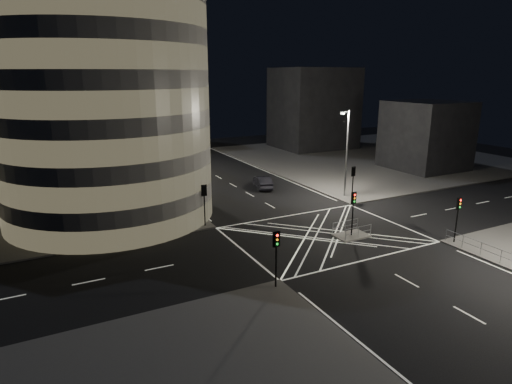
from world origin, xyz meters
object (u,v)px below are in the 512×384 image
traffic_signal_nl (276,249)px  traffic_signal_nr (458,211)px  street_lamp_left_near (180,161)px  street_lamp_right_far (346,151)px  central_island (351,236)px  sedan (263,182)px  traffic_signal_fl (204,198)px  traffic_signal_island (353,205)px  street_lamp_left_far (140,138)px  traffic_signal_fr (353,177)px

traffic_signal_nl → traffic_signal_nr: same height
street_lamp_left_near → street_lamp_right_far: same height
central_island → traffic_signal_nl: 12.36m
traffic_signal_nl → street_lamp_left_near: size_ratio=0.40×
sedan → street_lamp_right_far: bearing=145.2°
traffic_signal_fl → street_lamp_left_near: bearing=97.0°
traffic_signal_fl → street_lamp_left_near: street_lamp_left_near is taller
traffic_signal_island → sedan: (0.81, 18.49, -2.13)m
traffic_signal_fl → traffic_signal_island: 13.62m
street_lamp_left_far → traffic_signal_nr: bearing=-63.6°
traffic_signal_nr → traffic_signal_island: (-6.80, 5.30, 0.00)m
central_island → sedan: (0.81, 18.49, 0.71)m
sedan → traffic_signal_island: bearing=103.0°
central_island → sedan: sedan is taller
street_lamp_left_near → street_lamp_right_far: 19.11m
central_island → traffic_signal_island: traffic_signal_island is taller
traffic_signal_fr → traffic_signal_nr: bearing=-90.0°
traffic_signal_nl → sedan: (11.61, 23.79, -2.13)m
street_lamp_left_far → sedan: street_lamp_left_far is taller
street_lamp_left_near → sedan: (12.24, 4.99, -4.76)m
traffic_signal_fl → sedan: (11.61, 10.19, -2.13)m
traffic_signal_fl → sedan: 15.59m
street_lamp_right_far → sedan: 11.42m
street_lamp_right_far → central_island: bearing=-125.3°
traffic_signal_island → street_lamp_left_far: 33.61m
traffic_signal_island → street_lamp_left_near: (-11.44, 13.50, 2.63)m
traffic_signal_nr → street_lamp_right_far: 16.03m
central_island → traffic_signal_island: (0.00, 0.00, 2.84)m
traffic_signal_fl → sedan: bearing=41.3°
traffic_signal_nr → central_island: bearing=142.1°
traffic_signal_fl → street_lamp_left_near: size_ratio=0.40×
traffic_signal_fr → street_lamp_right_far: size_ratio=0.40×
street_lamp_left_near → sedan: street_lamp_left_near is taller
traffic_signal_fl → street_lamp_left_near: 5.86m
central_island → traffic_signal_fl: traffic_signal_fl is taller
central_island → street_lamp_left_far: 33.95m
traffic_signal_nl → street_lamp_right_far: (18.24, 15.80, 2.63)m
central_island → traffic_signal_island: bearing=0.0°
traffic_signal_nr → traffic_signal_island: bearing=142.1°
traffic_signal_nr → street_lamp_left_near: street_lamp_left_near is taller
traffic_signal_fl → traffic_signal_nr: size_ratio=1.00×
traffic_signal_nr → traffic_signal_island: same height
traffic_signal_fl → street_lamp_left_far: street_lamp_left_far is taller
traffic_signal_island → sedan: bearing=87.5°
traffic_signal_nr → street_lamp_left_far: (-18.24, 36.80, 2.63)m
street_lamp_left_near → traffic_signal_nl: bearing=-88.1°
central_island → traffic_signal_nr: traffic_signal_nr is taller
central_island → traffic_signal_nr: 9.08m
sedan → street_lamp_left_near: bearing=37.7°
street_lamp_right_far → traffic_signal_island: bearing=-125.3°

